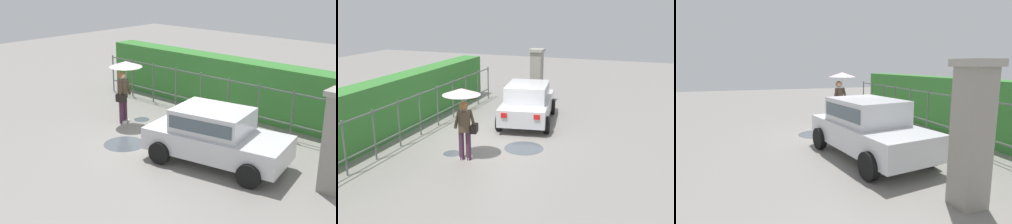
% 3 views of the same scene
% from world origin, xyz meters
% --- Properties ---
extents(ground_plane, '(40.00, 40.00, 0.00)m').
position_xyz_m(ground_plane, '(0.00, 0.00, 0.00)').
color(ground_plane, gray).
extents(car, '(3.94, 2.36, 1.48)m').
position_xyz_m(car, '(1.87, -0.38, 0.80)').
color(car, silver).
rests_on(car, ground).
extents(pedestrian, '(1.07, 1.07, 2.06)m').
position_xyz_m(pedestrian, '(-2.23, 0.20, 1.55)').
color(pedestrian, '#47283D').
rests_on(pedestrian, ground).
extents(gate_pillar, '(0.60, 0.60, 2.42)m').
position_xyz_m(gate_pillar, '(4.80, 0.16, 1.24)').
color(gate_pillar, gray).
rests_on(gate_pillar, ground).
extents(fence_section, '(10.40, 0.05, 1.50)m').
position_xyz_m(fence_section, '(-0.33, 2.52, 0.82)').
color(fence_section, '#59605B').
rests_on(fence_section, ground).
extents(hedge_row, '(11.35, 0.90, 1.90)m').
position_xyz_m(hedge_row, '(-0.33, 3.60, 0.95)').
color(hedge_row, '#387F33').
rests_on(hedge_row, ground).
extents(puddle_near, '(1.21, 1.21, 0.00)m').
position_xyz_m(puddle_near, '(-0.83, -1.14, 0.00)').
color(puddle_near, '#4C545B').
rests_on(puddle_near, ground).
extents(puddle_far, '(0.53, 0.53, 0.00)m').
position_xyz_m(puddle_far, '(-2.01, 0.73, 0.00)').
color(puddle_far, '#4C545B').
rests_on(puddle_far, ground).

